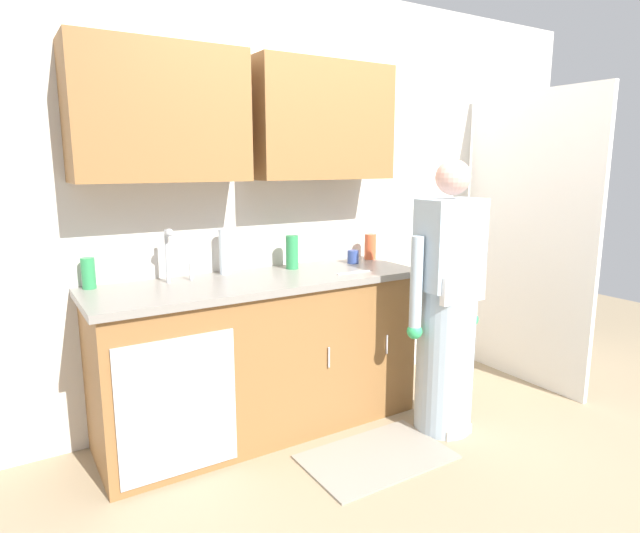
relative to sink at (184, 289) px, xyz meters
name	(u,v)px	position (x,y,z in m)	size (l,w,h in m)	color
ground_plane	(406,453)	(1.00, -0.71, -0.93)	(9.00, 9.00, 0.00)	#998466
kitchen_wall_with_uppers	(296,182)	(0.86, 0.29, 0.55)	(4.80, 0.44, 2.70)	beige
closet_door_panel	(527,240)	(2.45, -0.31, 0.12)	(1.10, 0.04, 2.10)	silver
counter_cabinet	(261,358)	(0.45, -0.01, -0.48)	(1.90, 0.62, 0.90)	brown
countertop	(259,281)	(0.45, -0.01, -0.01)	(1.96, 0.66, 0.04)	gray
sink	(184,289)	(0.00, 0.00, 0.00)	(0.50, 0.36, 0.35)	#B7BABF
person_at_sink	(447,319)	(1.38, -0.59, -0.23)	(0.55, 0.34, 1.62)	white
floor_mat	(376,457)	(0.83, -0.66, -0.92)	(0.80, 0.50, 0.01)	gray
bottle_dish_liquid	(224,252)	(0.32, 0.20, 0.15)	(0.06, 0.06, 0.27)	silver
bottle_water_short	(370,247)	(1.38, 0.16, 0.10)	(0.08, 0.08, 0.17)	#E05933
bottle_cleaner_spray	(292,252)	(0.75, 0.14, 0.12)	(0.08, 0.08, 0.21)	#2D8C4C
bottle_water_tall	(88,273)	(-0.44, 0.23, 0.10)	(0.07, 0.07, 0.17)	#2D8C4C
cup_by_sink	(353,257)	(1.18, 0.09, 0.06)	(0.08, 0.08, 0.09)	#33478C
knife_on_counter	(354,272)	(1.01, -0.17, 0.02)	(0.24, 0.02, 0.01)	silver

